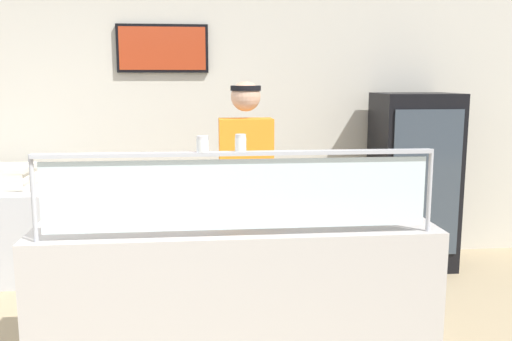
% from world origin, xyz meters
% --- Properties ---
extents(ground_plane, '(12.00, 12.00, 0.00)m').
position_xyz_m(ground_plane, '(1.14, 1.00, 0.00)').
color(ground_plane, tan).
rests_on(ground_plane, ground).
extents(shop_rear_unit, '(6.68, 0.13, 2.70)m').
position_xyz_m(shop_rear_unit, '(1.14, 2.62, 1.36)').
color(shop_rear_unit, beige).
rests_on(shop_rear_unit, ground).
extents(serving_counter, '(2.28, 0.78, 0.95)m').
position_xyz_m(serving_counter, '(1.14, 0.39, 0.47)').
color(serving_counter, '#BCB7B2').
rests_on(serving_counter, ground).
extents(sneeze_guard, '(2.11, 0.06, 0.46)m').
position_xyz_m(sneeze_guard, '(1.14, 0.06, 1.24)').
color(sneeze_guard, '#B2B5BC').
rests_on(sneeze_guard, serving_counter).
extents(pizza_tray, '(0.50, 0.50, 0.04)m').
position_xyz_m(pizza_tray, '(1.32, 0.47, 0.97)').
color(pizza_tray, '#9EA0A8').
rests_on(pizza_tray, serving_counter).
extents(pizza_server, '(0.11, 0.29, 0.01)m').
position_xyz_m(pizza_server, '(1.37, 0.45, 0.99)').
color(pizza_server, '#ADAFB7').
rests_on(pizza_server, pizza_tray).
extents(parmesan_shaker, '(0.06, 0.06, 0.08)m').
position_xyz_m(parmesan_shaker, '(0.96, 0.06, 1.44)').
color(parmesan_shaker, white).
rests_on(parmesan_shaker, sneeze_guard).
extents(pepper_flake_shaker, '(0.06, 0.06, 0.09)m').
position_xyz_m(pepper_flake_shaker, '(1.15, 0.06, 1.45)').
color(pepper_flake_shaker, white).
rests_on(pepper_flake_shaker, sneeze_guard).
extents(worker_figure, '(0.41, 0.50, 1.76)m').
position_xyz_m(worker_figure, '(1.27, 1.11, 1.01)').
color(worker_figure, '#23232D').
rests_on(worker_figure, ground).
extents(drink_fridge, '(0.73, 0.62, 1.65)m').
position_xyz_m(drink_fridge, '(2.94, 2.17, 0.82)').
color(drink_fridge, black).
rests_on(drink_fridge, ground).
extents(prep_shelf, '(0.70, 0.55, 0.81)m').
position_xyz_m(prep_shelf, '(-0.74, 2.13, 0.41)').
color(prep_shelf, '#B7BABF').
rests_on(prep_shelf, ground).
extents(pizza_box_stack, '(0.45, 0.43, 0.22)m').
position_xyz_m(pizza_box_stack, '(-0.74, 2.13, 0.92)').
color(pizza_box_stack, silver).
rests_on(pizza_box_stack, prep_shelf).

